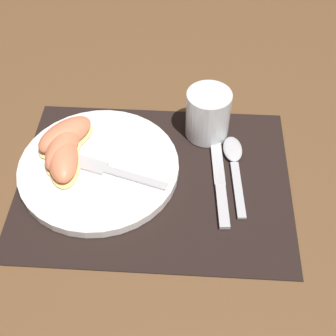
{
  "coord_description": "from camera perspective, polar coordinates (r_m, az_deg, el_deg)",
  "views": [
    {
      "loc": [
        0.05,
        -0.5,
        0.62
      ],
      "look_at": [
        0.02,
        0.01,
        0.02
      ],
      "focal_mm": 50.0,
      "sensor_mm": 36.0,
      "label": 1
    }
  ],
  "objects": [
    {
      "name": "ground_plane",
      "position": [
        0.79,
        -1.67,
        -1.58
      ],
      "size": [
        3.0,
        3.0,
        0.0
      ],
      "primitive_type": "plane",
      "color": "brown"
    },
    {
      "name": "placemat",
      "position": [
        0.79,
        -1.67,
        -1.49
      ],
      "size": [
        0.46,
        0.35,
        0.0
      ],
      "color": "black",
      "rests_on": "ground_plane"
    },
    {
      "name": "plate",
      "position": [
        0.81,
        -8.42,
        0.04
      ],
      "size": [
        0.27,
        0.27,
        0.02
      ],
      "color": "white",
      "rests_on": "placemat"
    },
    {
      "name": "juice_glass",
      "position": [
        0.84,
        4.86,
        6.28
      ],
      "size": [
        0.08,
        0.08,
        0.09
      ],
      "color": "silver",
      "rests_on": "placemat"
    },
    {
      "name": "knife",
      "position": [
        0.79,
        6.28,
        -1.24
      ],
      "size": [
        0.03,
        0.21,
        0.01
      ],
      "color": "#BCBCC1",
      "rests_on": "placemat"
    },
    {
      "name": "spoon",
      "position": [
        0.82,
        8.04,
        1.06
      ],
      "size": [
        0.04,
        0.18,
        0.01
      ],
      "color": "#BCBCC1",
      "rests_on": "placemat"
    },
    {
      "name": "fork",
      "position": [
        0.79,
        -7.19,
        -0.29
      ],
      "size": [
        0.18,
        0.07,
        0.0
      ],
      "color": "#BCBCC1",
      "rests_on": "plate"
    },
    {
      "name": "citrus_wedge_0",
      "position": [
        0.83,
        -12.4,
        3.87
      ],
      "size": [
        0.11,
        0.12,
        0.04
      ],
      "color": "#F4DB84",
      "rests_on": "plate"
    },
    {
      "name": "citrus_wedge_1",
      "position": [
        0.81,
        -12.71,
        2.33
      ],
      "size": [
        0.07,
        0.11,
        0.04
      ],
      "color": "#F4DB84",
      "rests_on": "plate"
    },
    {
      "name": "citrus_wedge_2",
      "position": [
        0.8,
        -12.61,
        1.05
      ],
      "size": [
        0.07,
        0.12,
        0.04
      ],
      "color": "#F4DB84",
      "rests_on": "plate"
    }
  ]
}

